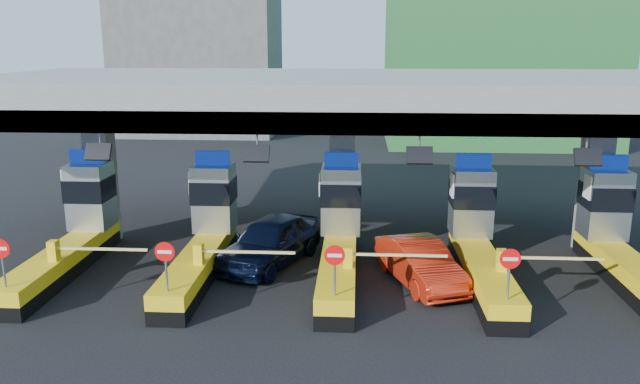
{
  "coord_description": "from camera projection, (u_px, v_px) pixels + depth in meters",
  "views": [
    {
      "loc": [
        0.63,
        -21.7,
        8.25
      ],
      "look_at": [
        -0.71,
        0.0,
        3.01
      ],
      "focal_mm": 35.0,
      "sensor_mm": 36.0,
      "label": 1
    }
  ],
  "objects": [
    {
      "name": "ground",
      "position": [
        339.0,
        271.0,
        23.03
      ],
      "size": [
        120.0,
        120.0,
        0.0
      ],
      "primitive_type": "plane",
      "color": "black",
      "rests_on": "ground"
    },
    {
      "name": "toll_canopy",
      "position": [
        343.0,
        98.0,
        24.38
      ],
      "size": [
        28.0,
        12.09,
        7.0
      ],
      "color": "slate",
      "rests_on": "ground"
    },
    {
      "name": "toll_lane_far_left",
      "position": [
        76.0,
        228.0,
        23.57
      ],
      "size": [
        4.43,
        8.0,
        4.16
      ],
      "color": "black",
      "rests_on": "ground"
    },
    {
      "name": "toll_lane_left",
      "position": [
        206.0,
        230.0,
        23.27
      ],
      "size": [
        4.43,
        8.0,
        4.16
      ],
      "color": "black",
      "rests_on": "ground"
    },
    {
      "name": "toll_lane_center",
      "position": [
        340.0,
        233.0,
        22.97
      ],
      "size": [
        4.43,
        8.0,
        4.16
      ],
      "color": "black",
      "rests_on": "ground"
    },
    {
      "name": "toll_lane_right",
      "position": [
        477.0,
        235.0,
        22.67
      ],
      "size": [
        4.43,
        8.0,
        4.16
      ],
      "color": "black",
      "rests_on": "ground"
    },
    {
      "name": "toll_lane_far_right",
      "position": [
        618.0,
        238.0,
        22.37
      ],
      "size": [
        4.43,
        8.0,
        4.16
      ],
      "color": "black",
      "rests_on": "ground"
    },
    {
      "name": "bg_building_concrete",
      "position": [
        199.0,
        34.0,
        56.69
      ],
      "size": [
        14.0,
        10.0,
        18.0
      ],
      "primitive_type": "cube",
      "color": "#4C4C49",
      "rests_on": "ground"
    },
    {
      "name": "van",
      "position": [
        271.0,
        241.0,
        23.62
      ],
      "size": [
        4.02,
        5.77,
        1.83
      ],
      "primitive_type": "imported",
      "rotation": [
        0.0,
        0.0,
        -0.39
      ],
      "color": "black",
      "rests_on": "ground"
    },
    {
      "name": "red_car",
      "position": [
        420.0,
        263.0,
        21.69
      ],
      "size": [
        3.11,
        4.94,
        1.54
      ],
      "primitive_type": "imported",
      "rotation": [
        0.0,
        0.0,
        0.35
      ],
      "color": "#B1200D",
      "rests_on": "ground"
    }
  ]
}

